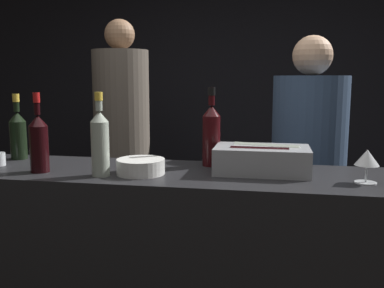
{
  "coord_description": "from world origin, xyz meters",
  "views": [
    {
      "loc": [
        0.33,
        -1.51,
        1.42
      ],
      "look_at": [
        0.0,
        0.29,
        1.14
      ],
      "focal_mm": 40.0,
      "sensor_mm": 36.0,
      "label": 1
    }
  ],
  "objects_px": {
    "wine_glass": "(367,159)",
    "person_in_hoodie": "(122,135)",
    "bowl_white": "(141,166)",
    "red_wine_bottle_tall": "(39,141)",
    "ice_bin_with_bottles": "(262,158)",
    "champagne_bottle": "(18,133)",
    "person_blond_tee": "(308,173)",
    "red_wine_bottle_black_foil": "(211,133)",
    "rose_wine_bottle": "(100,141)"
  },
  "relations": [
    {
      "from": "red_wine_bottle_black_foil",
      "to": "person_in_hoodie",
      "type": "height_order",
      "value": "person_in_hoodie"
    },
    {
      "from": "champagne_bottle",
      "to": "red_wine_bottle_tall",
      "type": "relative_size",
      "value": 0.95
    },
    {
      "from": "red_wine_bottle_tall",
      "to": "wine_glass",
      "type": "bearing_deg",
      "value": 2.04
    },
    {
      "from": "person_blond_tee",
      "to": "rose_wine_bottle",
      "type": "bearing_deg",
      "value": -115.28
    },
    {
      "from": "champagne_bottle",
      "to": "person_in_hoodie",
      "type": "bearing_deg",
      "value": 78.75
    },
    {
      "from": "person_blond_tee",
      "to": "person_in_hoodie",
      "type": "bearing_deg",
      "value": -177.11
    },
    {
      "from": "champagne_bottle",
      "to": "person_blond_tee",
      "type": "bearing_deg",
      "value": 17.17
    },
    {
      "from": "red_wine_bottle_black_foil",
      "to": "person_in_hoodie",
      "type": "bearing_deg",
      "value": 129.01
    },
    {
      "from": "ice_bin_with_bottles",
      "to": "champagne_bottle",
      "type": "distance_m",
      "value": 1.21
    },
    {
      "from": "red_wine_bottle_tall",
      "to": "person_in_hoodie",
      "type": "xyz_separation_m",
      "value": [
        -0.07,
        1.23,
        -0.14
      ]
    },
    {
      "from": "wine_glass",
      "to": "red_wine_bottle_tall",
      "type": "relative_size",
      "value": 0.38
    },
    {
      "from": "red_wine_bottle_tall",
      "to": "person_blond_tee",
      "type": "distance_m",
      "value": 1.4
    },
    {
      "from": "champagne_bottle",
      "to": "person_in_hoodie",
      "type": "distance_m",
      "value": 1.0
    },
    {
      "from": "wine_glass",
      "to": "red_wine_bottle_tall",
      "type": "distance_m",
      "value": 1.35
    },
    {
      "from": "person_in_hoodie",
      "to": "person_blond_tee",
      "type": "relative_size",
      "value": 1.11
    },
    {
      "from": "wine_glass",
      "to": "person_in_hoodie",
      "type": "height_order",
      "value": "person_in_hoodie"
    },
    {
      "from": "ice_bin_with_bottles",
      "to": "person_in_hoodie",
      "type": "height_order",
      "value": "person_in_hoodie"
    },
    {
      "from": "ice_bin_with_bottles",
      "to": "person_blond_tee",
      "type": "xyz_separation_m",
      "value": [
        0.24,
        0.54,
        -0.17
      ]
    },
    {
      "from": "rose_wine_bottle",
      "to": "person_in_hoodie",
      "type": "relative_size",
      "value": 0.19
    },
    {
      "from": "ice_bin_with_bottles",
      "to": "red_wine_bottle_black_foil",
      "type": "xyz_separation_m",
      "value": [
        -0.24,
        0.11,
        0.09
      ]
    },
    {
      "from": "red_wine_bottle_black_foil",
      "to": "person_blond_tee",
      "type": "relative_size",
      "value": 0.22
    },
    {
      "from": "rose_wine_bottle",
      "to": "person_blond_tee",
      "type": "bearing_deg",
      "value": 39.11
    },
    {
      "from": "person_in_hoodie",
      "to": "wine_glass",
      "type": "bearing_deg",
      "value": -162.68
    },
    {
      "from": "red_wine_bottle_black_foil",
      "to": "person_blond_tee",
      "type": "bearing_deg",
      "value": 42.64
    },
    {
      "from": "ice_bin_with_bottles",
      "to": "red_wine_bottle_black_foil",
      "type": "bearing_deg",
      "value": 155.36
    },
    {
      "from": "ice_bin_with_bottles",
      "to": "champagne_bottle",
      "type": "height_order",
      "value": "champagne_bottle"
    },
    {
      "from": "red_wine_bottle_tall",
      "to": "bowl_white",
      "type": "bearing_deg",
      "value": 5.34
    },
    {
      "from": "red_wine_bottle_tall",
      "to": "person_blond_tee",
      "type": "relative_size",
      "value": 0.21
    },
    {
      "from": "ice_bin_with_bottles",
      "to": "red_wine_bottle_tall",
      "type": "xyz_separation_m",
      "value": [
        -0.95,
        -0.16,
        0.07
      ]
    },
    {
      "from": "ice_bin_with_bottles",
      "to": "champagne_bottle",
      "type": "xyz_separation_m",
      "value": [
        -1.21,
        0.1,
        0.07
      ]
    },
    {
      "from": "ice_bin_with_bottles",
      "to": "bowl_white",
      "type": "height_order",
      "value": "ice_bin_with_bottles"
    },
    {
      "from": "ice_bin_with_bottles",
      "to": "wine_glass",
      "type": "relative_size",
      "value": 3.04
    },
    {
      "from": "ice_bin_with_bottles",
      "to": "person_blond_tee",
      "type": "distance_m",
      "value": 0.62
    },
    {
      "from": "rose_wine_bottle",
      "to": "person_in_hoodie",
      "type": "bearing_deg",
      "value": 105.93
    },
    {
      "from": "person_in_hoodie",
      "to": "person_blond_tee",
      "type": "bearing_deg",
      "value": -145.51
    },
    {
      "from": "bowl_white",
      "to": "person_in_hoodie",
      "type": "bearing_deg",
      "value": 113.21
    },
    {
      "from": "bowl_white",
      "to": "person_blond_tee",
      "type": "height_order",
      "value": "person_blond_tee"
    },
    {
      "from": "champagne_bottle",
      "to": "red_wine_bottle_tall",
      "type": "height_order",
      "value": "red_wine_bottle_tall"
    },
    {
      "from": "ice_bin_with_bottles",
      "to": "person_blond_tee",
      "type": "relative_size",
      "value": 0.24
    },
    {
      "from": "person_blond_tee",
      "to": "wine_glass",
      "type": "bearing_deg",
      "value": -50.61
    },
    {
      "from": "red_wine_bottle_black_foil",
      "to": "ice_bin_with_bottles",
      "type": "bearing_deg",
      "value": -24.64
    },
    {
      "from": "ice_bin_with_bottles",
      "to": "rose_wine_bottle",
      "type": "bearing_deg",
      "value": -164.39
    },
    {
      "from": "red_wine_bottle_black_foil",
      "to": "bowl_white",
      "type": "bearing_deg",
      "value": -139.7
    },
    {
      "from": "bowl_white",
      "to": "red_wine_bottle_black_foil",
      "type": "distance_m",
      "value": 0.37
    },
    {
      "from": "wine_glass",
      "to": "champagne_bottle",
      "type": "height_order",
      "value": "champagne_bottle"
    },
    {
      "from": "rose_wine_bottle",
      "to": "red_wine_bottle_tall",
      "type": "distance_m",
      "value": 0.29
    },
    {
      "from": "bowl_white",
      "to": "red_wine_bottle_tall",
      "type": "relative_size",
      "value": 0.6
    },
    {
      "from": "ice_bin_with_bottles",
      "to": "wine_glass",
      "type": "bearing_deg",
      "value": -15.82
    },
    {
      "from": "champagne_bottle",
      "to": "red_wine_bottle_black_foil",
      "type": "bearing_deg",
      "value": 0.61
    },
    {
      "from": "red_wine_bottle_tall",
      "to": "person_in_hoodie",
      "type": "relative_size",
      "value": 0.19
    }
  ]
}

